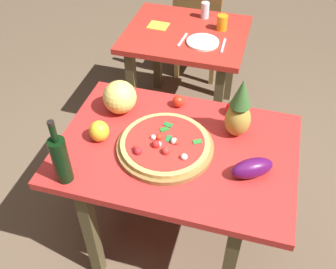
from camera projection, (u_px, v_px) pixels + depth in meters
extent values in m
plane|color=brown|center=(175.00, 232.00, 2.43)|extent=(10.00, 10.00, 0.00)
cube|color=brown|center=(92.00, 235.00, 2.01)|extent=(0.06, 0.06, 0.72)
cube|color=brown|center=(136.00, 142.00, 2.50)|extent=(0.06, 0.06, 0.72)
cube|color=brown|center=(247.00, 164.00, 2.36)|extent=(0.06, 0.06, 0.72)
cube|color=red|center=(177.00, 150.00, 1.93)|extent=(1.16, 0.81, 0.04)
cube|color=brown|center=(133.00, 96.00, 2.86)|extent=(0.06, 0.06, 0.72)
cube|color=brown|center=(217.00, 110.00, 2.73)|extent=(0.06, 0.06, 0.72)
cube|color=brown|center=(157.00, 52.00, 3.30)|extent=(0.06, 0.06, 0.72)
cube|color=brown|center=(231.00, 63.00, 3.17)|extent=(0.06, 0.06, 0.72)
cube|color=red|center=(186.00, 34.00, 2.76)|extent=(0.85, 0.73, 0.04)
cube|color=olive|center=(222.00, 46.00, 3.66)|extent=(0.04, 0.04, 0.41)
cube|color=olive|center=(188.00, 40.00, 3.74)|extent=(0.04, 0.04, 0.41)
cube|color=olive|center=(213.00, 64.00, 3.43)|extent=(0.04, 0.04, 0.41)
cube|color=olive|center=(177.00, 57.00, 3.52)|extent=(0.04, 0.04, 0.41)
cube|color=olive|center=(201.00, 29.00, 3.43)|extent=(0.43, 0.43, 0.04)
cube|color=olive|center=(197.00, 15.00, 3.16)|extent=(0.40, 0.07, 0.40)
cylinder|color=olive|center=(165.00, 147.00, 1.89)|extent=(0.47, 0.47, 0.02)
cylinder|color=#D6B25F|center=(165.00, 143.00, 1.88)|extent=(0.43, 0.43, 0.02)
cylinder|color=red|center=(165.00, 142.00, 1.87)|extent=(0.38, 0.38, 0.00)
sphere|color=red|center=(138.00, 151.00, 1.81)|extent=(0.04, 0.04, 0.04)
sphere|color=red|center=(175.00, 142.00, 1.85)|extent=(0.03, 0.03, 0.03)
sphere|color=red|center=(156.00, 144.00, 1.84)|extent=(0.04, 0.04, 0.04)
sphere|color=red|center=(175.00, 140.00, 1.86)|extent=(0.03, 0.03, 0.03)
sphere|color=red|center=(159.00, 137.00, 1.88)|extent=(0.03, 0.03, 0.03)
sphere|color=red|center=(166.00, 151.00, 1.81)|extent=(0.04, 0.04, 0.04)
sphere|color=red|center=(136.00, 149.00, 1.82)|extent=(0.03, 0.03, 0.03)
cube|color=#257836|center=(168.00, 125.00, 1.95)|extent=(0.05, 0.04, 0.00)
cube|color=#257438|center=(169.00, 139.00, 1.88)|extent=(0.03, 0.05, 0.00)
cube|color=#308532|center=(197.00, 142.00, 1.86)|extent=(0.05, 0.05, 0.00)
cube|color=#2B7828|center=(164.00, 129.00, 1.92)|extent=(0.05, 0.05, 0.00)
sphere|color=white|center=(153.00, 137.00, 1.88)|extent=(0.03, 0.03, 0.03)
sphere|color=white|center=(174.00, 141.00, 1.85)|extent=(0.03, 0.03, 0.03)
sphere|color=white|center=(159.00, 144.00, 1.84)|extent=(0.03, 0.03, 0.03)
sphere|color=silver|center=(184.00, 157.00, 1.78)|extent=(0.03, 0.03, 0.03)
cylinder|color=black|center=(61.00, 160.00, 1.69)|extent=(0.08, 0.08, 0.24)
cylinder|color=black|center=(53.00, 133.00, 1.57)|extent=(0.03, 0.03, 0.09)
cylinder|color=black|center=(51.00, 123.00, 1.54)|extent=(0.03, 0.03, 0.02)
ellipsoid|color=#AD8E39|center=(238.00, 120.00, 1.92)|extent=(0.13, 0.13, 0.18)
cone|color=#37662C|center=(242.00, 93.00, 1.81)|extent=(0.10, 0.10, 0.15)
sphere|color=#F1DE6C|center=(120.00, 97.00, 2.05)|extent=(0.18, 0.18, 0.18)
ellipsoid|color=yellow|center=(99.00, 131.00, 1.92)|extent=(0.10, 0.10, 0.11)
ellipsoid|color=#521050|center=(252.00, 168.00, 1.75)|extent=(0.22, 0.18, 0.09)
sphere|color=red|center=(233.00, 109.00, 2.07)|extent=(0.07, 0.07, 0.07)
sphere|color=red|center=(178.00, 101.00, 2.12)|extent=(0.07, 0.07, 0.07)
cylinder|color=orange|center=(222.00, 23.00, 2.73)|extent=(0.08, 0.08, 0.10)
cylinder|color=silver|center=(205.00, 10.00, 2.86)|extent=(0.06, 0.06, 0.12)
cylinder|color=white|center=(203.00, 42.00, 2.62)|extent=(0.22, 0.22, 0.02)
cube|color=silver|center=(183.00, 40.00, 2.65)|extent=(0.03, 0.18, 0.01)
cube|color=silver|center=(223.00, 46.00, 2.60)|extent=(0.02, 0.18, 0.01)
cube|color=yellow|center=(158.00, 26.00, 2.80)|extent=(0.14, 0.13, 0.01)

